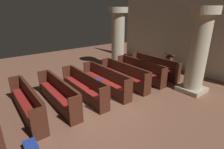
{
  "coord_description": "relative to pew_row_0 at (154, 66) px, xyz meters",
  "views": [
    {
      "loc": [
        4.94,
        -3.16,
        3.33
      ],
      "look_at": [
        -0.57,
        1.11,
        0.75
      ],
      "focal_mm": 28.23,
      "sensor_mm": 36.0,
      "label": 1
    }
  ],
  "objects": [
    {
      "name": "ground_plane",
      "position": [
        0.77,
        -4.1,
        -0.51
      ],
      "size": [
        19.2,
        19.2,
        0.0
      ],
      "primitive_type": "plane",
      "color": "brown"
    },
    {
      "name": "back_wall",
      "position": [
        0.77,
        1.98,
        1.74
      ],
      "size": [
        10.0,
        0.16,
        4.5
      ],
      "primitive_type": "cube",
      "color": "beige",
      "rests_on": "ground"
    },
    {
      "name": "pew_row_0",
      "position": [
        0.0,
        0.0,
        0.0
      ],
      "size": [
        2.93,
        0.47,
        0.96
      ],
      "color": "#4C2316",
      "rests_on": "ground"
    },
    {
      "name": "pew_row_1",
      "position": [
        0.0,
        -1.06,
        0.0
      ],
      "size": [
        2.93,
        0.46,
        0.96
      ],
      "color": "#4C2316",
      "rests_on": "ground"
    },
    {
      "name": "pew_row_2",
      "position": [
        0.0,
        -2.12,
        0.0
      ],
      "size": [
        2.93,
        0.46,
        0.96
      ],
      "color": "#4C2316",
      "rests_on": "ground"
    },
    {
      "name": "pew_row_3",
      "position": [
        0.0,
        -3.18,
        0.0
      ],
      "size": [
        2.93,
        0.47,
        0.96
      ],
      "color": "#4C2316",
      "rests_on": "ground"
    },
    {
      "name": "pew_row_4",
      "position": [
        0.0,
        -4.24,
        0.0
      ],
      "size": [
        2.93,
        0.46,
        0.96
      ],
      "color": "#4C2316",
      "rests_on": "ground"
    },
    {
      "name": "pew_row_5",
      "position": [
        0.0,
        -5.3,
        0.0
      ],
      "size": [
        2.93,
        0.47,
        0.96
      ],
      "color": "#4C2316",
      "rests_on": "ground"
    },
    {
      "name": "pew_row_6",
      "position": [
        0.0,
        -6.36,
        0.0
      ],
      "size": [
        2.93,
        0.46,
        0.96
      ],
      "color": "#4C2316",
      "rests_on": "ground"
    },
    {
      "name": "pillar_aisle_side",
      "position": [
        2.33,
        -0.26,
        1.3
      ],
      "size": [
        1.09,
        1.09,
        3.46
      ],
      "color": "tan",
      "rests_on": "ground"
    },
    {
      "name": "pillar_far_side",
      "position": [
        -2.28,
        -0.62,
        1.3
      ],
      "size": [
        1.09,
        1.09,
        3.46
      ],
      "color": "tan",
      "rests_on": "ground"
    },
    {
      "name": "lectern",
      "position": [
        0.25,
        0.97,
        -0.05
      ],
      "size": [
        0.48,
        0.45,
        1.08
      ],
      "color": "#562B1A",
      "rests_on": "ground"
    },
    {
      "name": "hymn_book",
      "position": [
        0.81,
        -4.05,
        0.47
      ],
      "size": [
        0.15,
        0.22,
        0.03
      ],
      "primitive_type": "cube",
      "color": "navy",
      "rests_on": "pew_row_4"
    },
    {
      "name": "kneeler_box_blue",
      "position": [
        1.77,
        -6.74,
        -0.37
      ],
      "size": [
        0.4,
        0.29,
        0.27
      ],
      "primitive_type": "cube",
      "color": "navy",
      "rests_on": "ground"
    }
  ]
}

